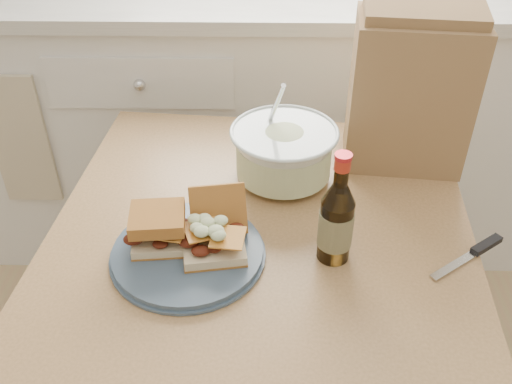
{
  "coord_description": "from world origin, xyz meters",
  "views": [
    {
      "loc": [
        -0.14,
        -0.11,
        1.5
      ],
      "look_at": [
        -0.15,
        0.8,
        0.81
      ],
      "focal_mm": 40.0,
      "sensor_mm": 36.0,
      "label": 1
    }
  ],
  "objects_px": {
    "dining_table": "(262,259)",
    "plate": "(188,253)",
    "paper_bag": "(410,93)",
    "beer_bottle": "(336,221)",
    "coleslaw_bowl": "(284,155)"
  },
  "relations": [
    {
      "from": "dining_table",
      "to": "plate",
      "type": "height_order",
      "value": "plate"
    },
    {
      "from": "coleslaw_bowl",
      "to": "paper_bag",
      "type": "bearing_deg",
      "value": 17.21
    },
    {
      "from": "dining_table",
      "to": "beer_bottle",
      "type": "height_order",
      "value": "beer_bottle"
    },
    {
      "from": "coleslaw_bowl",
      "to": "paper_bag",
      "type": "xyz_separation_m",
      "value": [
        0.28,
        0.09,
        0.11
      ]
    },
    {
      "from": "plate",
      "to": "beer_bottle",
      "type": "height_order",
      "value": "beer_bottle"
    },
    {
      "from": "dining_table",
      "to": "paper_bag",
      "type": "relative_size",
      "value": 2.7
    },
    {
      "from": "coleslaw_bowl",
      "to": "beer_bottle",
      "type": "xyz_separation_m",
      "value": [
        0.09,
        -0.26,
        0.03
      ]
    },
    {
      "from": "dining_table",
      "to": "coleslaw_bowl",
      "type": "height_order",
      "value": "coleslaw_bowl"
    },
    {
      "from": "dining_table",
      "to": "plate",
      "type": "xyz_separation_m",
      "value": [
        -0.14,
        -0.11,
        0.12
      ]
    },
    {
      "from": "dining_table",
      "to": "beer_bottle",
      "type": "xyz_separation_m",
      "value": [
        0.14,
        -0.1,
        0.2
      ]
    },
    {
      "from": "dining_table",
      "to": "paper_bag",
      "type": "bearing_deg",
      "value": 42.2
    },
    {
      "from": "plate",
      "to": "beer_bottle",
      "type": "xyz_separation_m",
      "value": [
        0.28,
        0.01,
        0.08
      ]
    },
    {
      "from": "plate",
      "to": "beer_bottle",
      "type": "relative_size",
      "value": 1.24
    },
    {
      "from": "plate",
      "to": "paper_bag",
      "type": "bearing_deg",
      "value": 37.05
    },
    {
      "from": "dining_table",
      "to": "paper_bag",
      "type": "xyz_separation_m",
      "value": [
        0.33,
        0.25,
        0.28
      ]
    }
  ]
}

